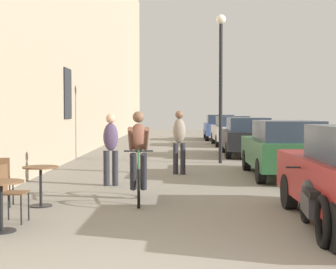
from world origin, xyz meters
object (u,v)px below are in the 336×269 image
cyclist_on_bicycle (138,159)px  parked_motorcycle (313,204)px  cafe_chair_near_toward_wall (10,189)px  cafe_table_near (1,195)px  parked_car_fifth (219,127)px  cafe_table_mid (41,177)px  pedestrian_mid (179,139)px  parked_car_third (246,136)px  parked_car_fourth (231,130)px  pedestrian_near (111,145)px  street_lamp (221,69)px  parked_car_second (284,148)px  cafe_chair_mid_toward_street (1,178)px

cyclist_on_bicycle → parked_motorcycle: 3.67m
cafe_chair_near_toward_wall → cyclist_on_bicycle: bearing=46.2°
cafe_table_near → parked_car_fifth: bearing=77.6°
cafe_table_mid → pedestrian_mid: pedestrian_mid is taller
parked_car_third → parked_car_fourth: (0.10, 6.15, 0.01)m
pedestrian_near → parked_car_fourth: bearing=72.8°
cyclist_on_bicycle → pedestrian_mid: (0.82, 4.13, 0.17)m
pedestrian_mid → cyclist_on_bicycle: bearing=-101.2°
street_lamp → parked_car_second: (1.33, -3.57, -2.34)m
cafe_table_near → parked_car_third: bearing=67.2°
cafe_table_near → cyclist_on_bicycle: cyclist_on_bicycle is taller
cafe_table_mid → street_lamp: size_ratio=0.15×
parked_car_third → parked_car_fifth: bearing=90.1°
cafe_table_near → pedestrian_near: pedestrian_near is taller
pedestrian_mid → street_lamp: street_lamp is taller
street_lamp → pedestrian_mid: bearing=-114.9°
cafe_chair_near_toward_wall → parked_car_fifth: size_ratio=0.20×
cafe_chair_near_toward_wall → parked_car_fourth: parked_car_fourth is taller
parked_car_fourth → cafe_chair_near_toward_wall: bearing=-106.8°
parked_motorcycle → cafe_table_near: bearing=179.9°
street_lamp → parked_car_fifth: 14.38m
parked_car_third → cafe_chair_near_toward_wall: bearing=-114.2°
cafe_table_near → cafe_chair_mid_toward_street: cafe_chair_mid_toward_street is taller
cafe_table_near → pedestrian_mid: size_ratio=0.42×
pedestrian_mid → parked_car_fifth: size_ratio=0.40×
cafe_table_near → parked_car_fifth: size_ratio=0.16×
cafe_chair_near_toward_wall → parked_car_second: (5.38, 5.49, 0.25)m
cyclist_on_bicycle → street_lamp: 7.82m
cafe_chair_near_toward_wall → street_lamp: 10.26m
parked_car_second → parked_car_third: bearing=90.6°
cyclist_on_bicycle → street_lamp: (2.22, 7.14, 2.30)m
parked_car_fourth → parked_car_fifth: (-0.13, 5.20, 0.02)m
cafe_chair_near_toward_wall → pedestrian_mid: 6.62m
cafe_table_near → parked_motorcycle: 4.40m
parked_car_third → parked_car_fifth: (-0.03, 11.35, 0.03)m
parked_car_fourth → parked_motorcycle: bearing=-92.9°
cafe_chair_mid_toward_street → pedestrian_mid: pedestrian_mid is taller
street_lamp → parked_car_second: street_lamp is taller
pedestrian_near → cyclist_on_bicycle: bearing=-68.5°
pedestrian_mid → parked_car_third: 6.39m
pedestrian_mid → parked_car_fifth: bearing=81.3°
cafe_chair_mid_toward_street → cyclist_on_bicycle: cyclist_on_bicycle is taller
cafe_table_near → pedestrian_near: 4.61m
cafe_table_near → cafe_table_mid: (0.05, 1.93, 0.00)m
cafe_chair_mid_toward_street → pedestrian_mid: size_ratio=0.51×
cafe_chair_mid_toward_street → cyclist_on_bicycle: 2.51m
cyclist_on_bicycle → parked_car_third: (3.48, 9.94, -0.04)m
street_lamp → parked_car_third: bearing=65.7°
parked_car_fifth → cafe_chair_near_toward_wall: bearing=-102.9°
cyclist_on_bicycle → pedestrian_mid: pedestrian_mid is taller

